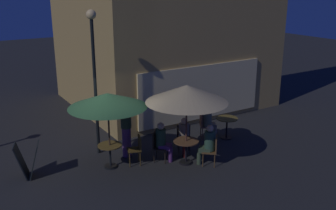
# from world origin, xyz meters

# --- Properties ---
(ground_plane) EXTENTS (60.00, 60.00, 0.00)m
(ground_plane) POSITION_xyz_m (0.00, 0.00, 0.00)
(ground_plane) COLOR #252526
(cafe_building) EXTENTS (7.95, 7.09, 8.99)m
(cafe_building) POSITION_xyz_m (3.69, 3.61, 4.48)
(cafe_building) COLOR tan
(cafe_building) RESTS_ON ground
(street_lamp_near_corner) EXTENTS (0.30, 0.30, 4.54)m
(street_lamp_near_corner) POSITION_xyz_m (0.25, 0.99, 3.01)
(street_lamp_near_corner) COLOR black
(street_lamp_near_corner) RESTS_ON ground
(menu_sandwich_board) EXTENTS (0.81, 0.73, 0.99)m
(menu_sandwich_board) POSITION_xyz_m (-2.06, 0.48, 0.51)
(menu_sandwich_board) COLOR black
(menu_sandwich_board) RESTS_ON ground
(cafe_table_0) EXTENTS (0.71, 0.71, 0.72)m
(cafe_table_0) POSITION_xyz_m (0.15, -0.18, 0.52)
(cafe_table_0) COLOR black
(cafe_table_0) RESTS_ON ground
(cafe_table_1) EXTENTS (0.77, 0.77, 0.74)m
(cafe_table_1) POSITION_xyz_m (2.22, -1.13, 0.55)
(cafe_table_1) COLOR black
(cafe_table_1) RESTS_ON ground
(cafe_table_2) EXTENTS (0.75, 0.75, 0.75)m
(cafe_table_2) POSITION_xyz_m (4.58, -0.22, 0.56)
(cafe_table_2) COLOR black
(cafe_table_2) RESTS_ON ground
(patio_umbrella_0) EXTENTS (2.27, 2.27, 2.30)m
(patio_umbrella_0) POSITION_xyz_m (0.15, -0.18, 2.09)
(patio_umbrella_0) COLOR black
(patio_umbrella_0) RESTS_ON ground
(patio_umbrella_1) EXTENTS (2.43, 2.43, 2.47)m
(patio_umbrella_1) POSITION_xyz_m (2.22, -1.13, 2.21)
(patio_umbrella_1) COLOR black
(patio_umbrella_1) RESTS_ON ground
(cafe_chair_0) EXTENTS (0.49, 0.49, 0.90)m
(cafe_chair_0) POSITION_xyz_m (0.91, -0.41, 0.55)
(cafe_chair_0) COLOR #503B18
(cafe_chair_0) RESTS_ON ground
(cafe_chair_1) EXTENTS (0.61, 0.61, 0.92)m
(cafe_chair_1) POSITION_xyz_m (2.83, -1.65, 0.55)
(cafe_chair_1) COLOR brown
(cafe_chair_1) RESTS_ON ground
(cafe_chair_2) EXTENTS (0.59, 0.59, 0.90)m
(cafe_chair_2) POSITION_xyz_m (2.62, -0.41, 0.55)
(cafe_chair_2) COLOR black
(cafe_chair_2) RESTS_ON ground
(cafe_chair_3) EXTENTS (0.60, 0.60, 0.94)m
(cafe_chair_3) POSITION_xyz_m (1.57, -0.53, 0.55)
(cafe_chair_3) COLOR black
(cafe_chair_3) RESTS_ON ground
(cafe_chair_4) EXTENTS (0.58, 0.58, 0.93)m
(cafe_chair_4) POSITION_xyz_m (3.85, 0.15, 0.57)
(cafe_chair_4) COLOR brown
(cafe_chair_4) RESTS_ON ground
(patron_seated_0) EXTENTS (0.50, 0.49, 1.28)m
(patron_seated_0) POSITION_xyz_m (2.71, -1.56, 0.72)
(patron_seated_0) COLOR #374833
(patron_seated_0) RESTS_ON ground
(patron_seated_1) EXTENTS (0.48, 0.53, 1.21)m
(patron_seated_1) POSITION_xyz_m (2.55, -0.54, 0.69)
(patron_seated_1) COLOR #511515
(patron_seated_1) RESTS_ON ground
(patron_seated_2) EXTENTS (0.49, 0.49, 1.26)m
(patron_seated_2) POSITION_xyz_m (1.69, -0.64, 0.72)
(patron_seated_2) COLOR #61306D
(patron_seated_2) RESTS_ON ground
(patron_seated_3) EXTENTS (0.54, 0.47, 1.22)m
(patron_seated_3) POSITION_xyz_m (3.98, 0.08, 0.70)
(patron_seated_3) COLOR #7D6E5D
(patron_seated_3) RESTS_ON ground
(patron_standing_4) EXTENTS (0.33, 0.33, 1.85)m
(patron_standing_4) POSITION_xyz_m (0.92, 0.27, 0.95)
(patron_standing_4) COLOR #64376D
(patron_standing_4) RESTS_ON ground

